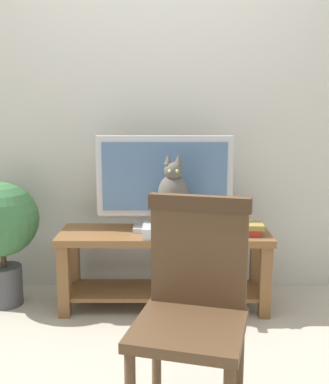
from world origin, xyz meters
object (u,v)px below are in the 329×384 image
at_px(media_box, 173,230).
at_px(cat, 173,199).
at_px(book_stack, 247,229).
at_px(wooden_chair, 193,301).
at_px(tv_stand, 165,256).
at_px(potted_plant, 1,226).
at_px(tv, 165,181).

bearing_deg(media_box, cat, -85.42).
distance_m(media_box, cat, 0.20).
bearing_deg(book_stack, wooden_chair, -109.09).
distance_m(tv_stand, media_box, 0.22).
height_order(tv_stand, media_box, media_box).
bearing_deg(potted_plant, tv_stand, -1.30).
bearing_deg(tv, tv_stand, -90.03).
bearing_deg(cat, wooden_chair, -86.63).
bearing_deg(book_stack, cat, -175.65).
distance_m(tv_stand, potted_plant, 1.06).
height_order(media_box, cat, cat).
relative_size(wooden_chair, book_stack, 4.70).
bearing_deg(potted_plant, cat, -6.18).
height_order(tv, wooden_chair, tv).
xyz_separation_m(tv, book_stack, (0.51, -0.11, -0.28)).
bearing_deg(tv_stand, media_box, -57.33).
bearing_deg(potted_plant, tv, 1.46).
distance_m(media_box, wooden_chair, 1.12).
xyz_separation_m(media_box, potted_plant, (-1.10, 0.10, -0.01)).
height_order(cat, book_stack, cat).
relative_size(tv, cat, 1.94).
height_order(tv, book_stack, tv).
bearing_deg(wooden_chair, book_stack, 70.91).
distance_m(wooden_chair, book_stack, 1.20).
height_order(media_box, book_stack, book_stack).
relative_size(tv, potted_plant, 1.05).
distance_m(cat, book_stack, 0.50).
xyz_separation_m(cat, potted_plant, (-1.10, 0.12, -0.20)).
bearing_deg(wooden_chair, media_box, 93.39).
height_order(wooden_chair, potted_plant, wooden_chair).
bearing_deg(cat, tv_stand, 119.19).
bearing_deg(wooden_chair, tv, 95.41).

